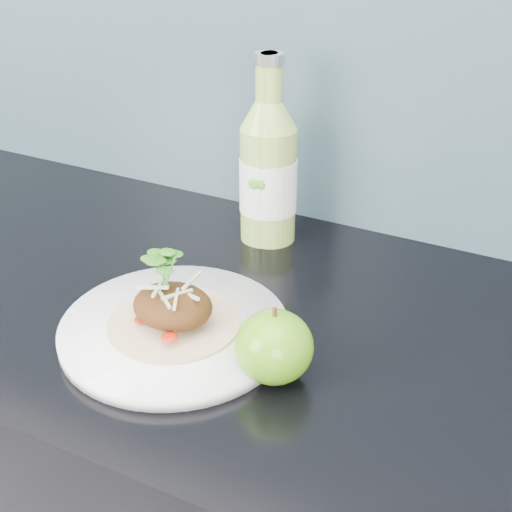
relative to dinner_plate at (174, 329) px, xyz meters
The scene contains 5 objects.
dinner_plate is the anchor object (origin of this frame).
pork_taco 0.04m from the dinner_plate, behind, with size 0.16×0.16×0.10m.
green_apple 0.15m from the dinner_plate, ahead, with size 0.10×0.10×0.09m.
cider_bottle_left 0.29m from the dinner_plate, 92.73° to the left, with size 0.08×0.08×0.28m.
cider_bottle_right 0.29m from the dinner_plate, 91.00° to the left, with size 0.09×0.09×0.28m.
Camera 1 is at (0.36, 1.03, 1.41)m, focal length 50.00 mm.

